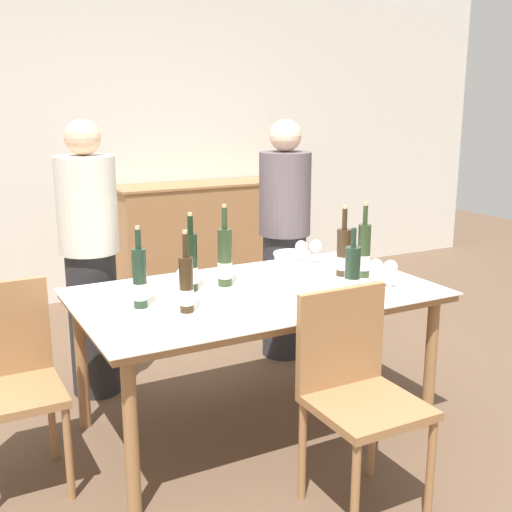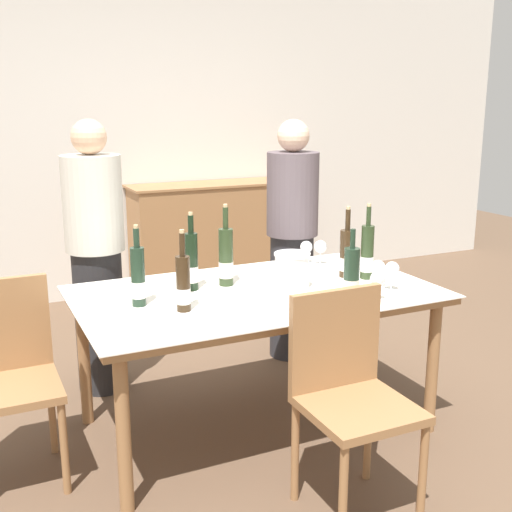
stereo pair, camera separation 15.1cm
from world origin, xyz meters
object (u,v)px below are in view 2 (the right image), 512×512
object	(u,v)px
sideboard_cabinet	(216,237)
wine_bottle_1	(138,278)
dining_table	(256,304)
person_host	(96,260)
wine_glass_5	(378,269)
person_guest_left	(292,242)
wine_bottle_5	(367,253)
wine_glass_3	(183,275)
wine_bottle_3	(226,258)
ice_bucket	(292,270)
wine_glass_4	(392,270)
wine_bottle_0	(192,262)
wine_glass_1	(378,280)
chair_near_front	(348,385)
wine_bottle_6	(347,254)
wine_glass_0	(320,248)
wine_bottle_2	(183,284)
wine_bottle_4	(351,277)
wine_glass_2	(306,248)
chair_left_end	(7,367)

from	to	relation	value
sideboard_cabinet	wine_bottle_1	bearing A→B (deg)	-119.14
dining_table	person_host	world-z (taller)	person_host
wine_glass_5	person_guest_left	size ratio (longest dim) A/B	0.09
wine_bottle_1	wine_bottle_5	distance (m)	1.22
dining_table	wine_glass_3	xyz separation A→B (m)	(-0.35, 0.10, 0.16)
wine_bottle_3	person_guest_left	distance (m)	0.96
ice_bucket	wine_glass_4	size ratio (longest dim) A/B	1.22
wine_bottle_0	wine_glass_1	xyz separation A→B (m)	(0.74, -0.54, -0.04)
wine_glass_5	chair_near_front	size ratio (longest dim) A/B	0.16
wine_bottle_5	chair_near_front	distance (m)	0.97
wine_bottle_0	wine_glass_3	world-z (taller)	wine_bottle_0
sideboard_cabinet	wine_bottle_0	world-z (taller)	wine_bottle_0
wine_bottle_0	wine_bottle_6	distance (m)	0.84
person_guest_left	wine_bottle_1	bearing A→B (deg)	-147.75
person_host	wine_glass_0	bearing A→B (deg)	-22.96
wine_glass_1	person_guest_left	world-z (taller)	person_guest_left
dining_table	wine_bottle_0	distance (m)	0.38
ice_bucket	wine_bottle_3	xyz separation A→B (m)	(-0.28, 0.19, 0.04)
sideboard_cabinet	wine_bottle_6	distance (m)	2.40
wine_glass_0	wine_bottle_2	bearing A→B (deg)	-155.25
wine_bottle_2	chair_near_front	size ratio (longest dim) A/B	0.41
ice_bucket	person_guest_left	xyz separation A→B (m)	(0.44, 0.82, -0.06)
wine_bottle_3	wine_bottle_4	bearing A→B (deg)	-49.82
wine_bottle_1	wine_glass_5	xyz separation A→B (m)	(1.17, -0.22, -0.04)
wine_bottle_4	wine_glass_0	world-z (taller)	wine_bottle_4
wine_glass_2	wine_glass_1	bearing A→B (deg)	-93.76
wine_glass_2	wine_glass_4	distance (m)	0.68
wine_glass_3	wine_glass_2	bearing A→B (deg)	19.03
wine_bottle_2	chair_near_front	world-z (taller)	wine_bottle_2
sideboard_cabinet	ice_bucket	world-z (taller)	sideboard_cabinet
wine_bottle_0	wine_bottle_2	bearing A→B (deg)	-116.12
sideboard_cabinet	person_guest_left	distance (m)	1.64
wine_glass_3	wine_glass_5	bearing A→B (deg)	-17.65
chair_left_end	person_guest_left	distance (m)	1.96
wine_glass_3	chair_near_front	world-z (taller)	chair_near_front
chair_near_front	person_guest_left	xyz separation A→B (m)	(0.56, 1.54, 0.24)
wine_bottle_5	wine_glass_1	xyz separation A→B (m)	(-0.17, -0.34, -0.04)
wine_bottle_6	wine_bottle_5	bearing A→B (deg)	-43.92
wine_bottle_6	wine_glass_5	size ratio (longest dim) A/B	2.70
wine_bottle_3	wine_glass_0	xyz separation A→B (m)	(0.65, 0.15, -0.04)
ice_bucket	wine_glass_3	size ratio (longest dim) A/B	1.30
wine_bottle_3	person_guest_left	size ratio (longest dim) A/B	0.27
wine_bottle_3	person_host	xyz separation A→B (m)	(-0.53, 0.65, -0.10)
dining_table	ice_bucket	distance (m)	0.25
wine_glass_2	wine_glass_3	distance (m)	0.91
wine_bottle_1	wine_bottle_6	xyz separation A→B (m)	(1.14, 0.01, -0.01)
wine_bottle_4	wine_glass_4	distance (m)	0.29
ice_bucket	wine_bottle_2	xyz separation A→B (m)	(-0.61, -0.11, 0.03)
wine_bottle_6	person_host	xyz separation A→B (m)	(-1.18, 0.78, -0.08)
wine_glass_1	wine_glass_2	bearing A→B (deg)	86.24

